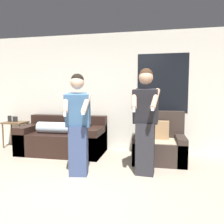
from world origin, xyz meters
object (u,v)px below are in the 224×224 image
(armchair, at_px, (159,145))
(person_right, at_px, (145,121))
(person_left, at_px, (78,124))
(couch, at_px, (63,139))
(side_table, at_px, (15,126))

(armchair, bearing_deg, person_right, -106.55)
(armchair, xyz_separation_m, person_left, (-1.30, -1.05, 0.52))
(couch, distance_m, person_left, 1.55)
(person_left, xyz_separation_m, person_right, (1.06, 0.24, 0.05))
(side_table, height_order, person_right, person_right)
(couch, relative_size, armchair, 1.87)
(couch, xyz_separation_m, person_left, (0.80, -1.21, 0.54))
(side_table, distance_m, person_right, 3.48)
(person_right, bearing_deg, couch, 152.57)
(armchair, bearing_deg, side_table, 173.17)
(couch, bearing_deg, armchair, -4.31)
(armchair, bearing_deg, person_left, -141.03)
(person_right, bearing_deg, side_table, 159.27)
(side_table, height_order, person_left, person_left)
(armchair, distance_m, side_table, 3.51)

